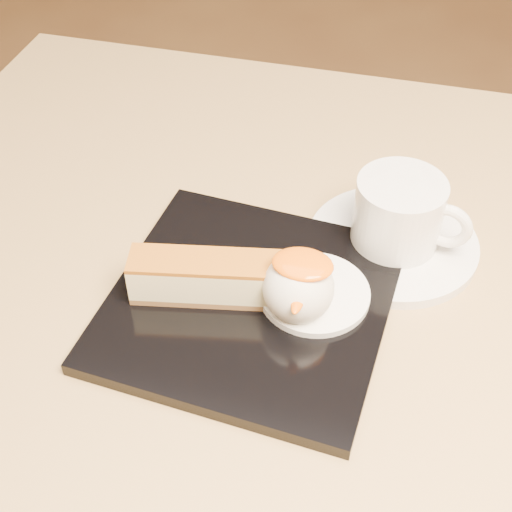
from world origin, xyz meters
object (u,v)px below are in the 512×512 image
(dessert_plate, at_px, (250,302))
(ice_cream_scoop, at_px, (298,288))
(coffee_cup, at_px, (401,212))
(saucer, at_px, (392,243))
(table, at_px, (262,422))
(cheesecake, at_px, (206,277))

(dessert_plate, height_order, ice_cream_scoop, ice_cream_scoop)
(dessert_plate, distance_m, coffee_cup, 0.15)
(saucer, bearing_deg, table, -130.44)
(coffee_cup, bearing_deg, table, -120.72)
(saucer, bearing_deg, ice_cream_scoop, -121.25)
(saucer, bearing_deg, cheesecake, -142.71)
(dessert_plate, distance_m, saucer, 0.15)
(table, xyz_separation_m, dessert_plate, (-0.01, 0.01, 0.16))
(table, distance_m, ice_cream_scoop, 0.20)
(saucer, bearing_deg, coffee_cup, -10.39)
(table, relative_size, dessert_plate, 3.64)
(cheesecake, distance_m, ice_cream_scoop, 0.08)
(dessert_plate, relative_size, coffee_cup, 2.16)
(cheesecake, xyz_separation_m, coffee_cup, (0.14, 0.11, 0.01))
(cheesecake, bearing_deg, saucer, 26.58)
(cheesecake, bearing_deg, dessert_plate, -2.57)
(table, relative_size, ice_cream_scoop, 14.32)
(cheesecake, relative_size, saucer, 0.82)
(ice_cream_scoop, relative_size, coffee_cup, 0.55)
(saucer, distance_m, coffee_cup, 0.04)
(dessert_plate, height_order, saucer, dessert_plate)
(table, height_order, saucer, saucer)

